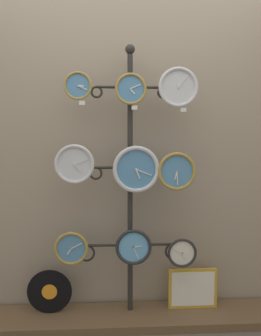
% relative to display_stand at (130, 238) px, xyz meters
% --- Properties ---
extents(shop_wall, '(4.40, 0.04, 2.80)m').
position_rel_display_stand_xyz_m(shop_wall, '(0.00, 0.16, 0.80)').
color(shop_wall, gray).
rests_on(shop_wall, ground_plane).
extents(low_shelf, '(2.20, 0.36, 0.06)m').
position_rel_display_stand_xyz_m(low_shelf, '(0.00, -0.06, -0.57)').
color(low_shelf, brown).
rests_on(low_shelf, ground_plane).
extents(display_stand, '(0.77, 0.42, 1.99)m').
position_rel_display_stand_xyz_m(display_stand, '(0.00, 0.00, 0.00)').
color(display_stand, '#282623').
rests_on(display_stand, ground_plane).
extents(clock_top_left, '(0.19, 0.04, 0.19)m').
position_rel_display_stand_xyz_m(clock_top_left, '(-0.36, -0.08, 1.08)').
color(clock_top_left, '#4C84B2').
extents(clock_top_center, '(0.22, 0.04, 0.22)m').
position_rel_display_stand_xyz_m(clock_top_center, '(-0.00, -0.08, 1.06)').
color(clock_top_center, '#4C84B2').
extents(clock_top_right, '(0.28, 0.04, 0.28)m').
position_rel_display_stand_xyz_m(clock_top_right, '(0.32, -0.10, 1.08)').
color(clock_top_right, silver).
extents(clock_middle_left, '(0.27, 0.04, 0.27)m').
position_rel_display_stand_xyz_m(clock_middle_left, '(-0.39, -0.08, 0.55)').
color(clock_middle_left, silver).
extents(clock_middle_center, '(0.33, 0.04, 0.33)m').
position_rel_display_stand_xyz_m(clock_middle_center, '(0.04, -0.09, 0.51)').
color(clock_middle_center, '#4C84B2').
extents(clock_middle_right, '(0.27, 0.04, 0.27)m').
position_rel_display_stand_xyz_m(clock_middle_right, '(0.32, -0.10, 0.50)').
color(clock_middle_right, '#4C84B2').
extents(clock_bottom_left, '(0.24, 0.04, 0.24)m').
position_rel_display_stand_xyz_m(clock_bottom_left, '(-0.42, -0.08, -0.04)').
color(clock_bottom_left, '#4C84B2').
extents(clock_bottom_center, '(0.25, 0.04, 0.25)m').
position_rel_display_stand_xyz_m(clock_bottom_center, '(0.02, -0.11, -0.03)').
color(clock_bottom_center, '#60A8DB').
extents(clock_bottom_right, '(0.21, 0.04, 0.21)m').
position_rel_display_stand_xyz_m(clock_bottom_right, '(0.36, -0.10, -0.08)').
color(clock_bottom_right, silver).
extents(vinyl_record, '(0.32, 0.01, 0.32)m').
position_rel_display_stand_xyz_m(vinyl_record, '(-0.59, -0.02, -0.38)').
color(vinyl_record, black).
rests_on(vinyl_record, low_shelf).
extents(picture_frame, '(0.37, 0.02, 0.30)m').
position_rel_display_stand_xyz_m(picture_frame, '(0.47, -0.01, -0.39)').
color(picture_frame, gold).
rests_on(picture_frame, low_shelf).
extents(price_tag_upper, '(0.04, 0.00, 0.03)m').
position_rel_display_stand_xyz_m(price_tag_upper, '(-0.33, -0.08, 0.97)').
color(price_tag_upper, white).
extents(price_tag_mid, '(0.04, 0.00, 0.03)m').
position_rel_display_stand_xyz_m(price_tag_mid, '(0.03, -0.08, 0.94)').
color(price_tag_mid, white).
extents(price_tag_lower, '(0.04, 0.00, 0.03)m').
position_rel_display_stand_xyz_m(price_tag_lower, '(0.36, -0.10, 0.92)').
color(price_tag_lower, white).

